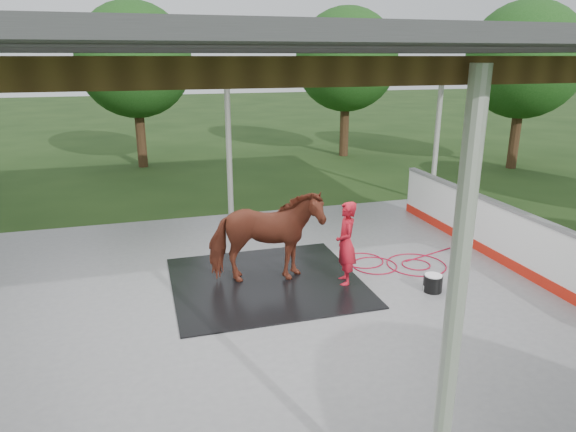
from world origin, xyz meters
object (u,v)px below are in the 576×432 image
object	(u,v)px
wash_bucket	(433,283)
handler	(346,243)
dasher_board	(515,242)
horse	(266,237)

from	to	relation	value
wash_bucket	handler	bearing A→B (deg)	151.08
dasher_board	handler	xyz separation A→B (m)	(-3.34, 0.27, 0.21)
horse	wash_bucket	world-z (taller)	horse
dasher_board	handler	size ratio (longest dim) A/B	5.31
handler	wash_bucket	distance (m)	1.63
dasher_board	handler	bearing A→B (deg)	175.35
horse	wash_bucket	xyz separation A→B (m)	(2.67, -1.16, -0.71)
horse	handler	bearing A→B (deg)	-100.04
dasher_board	wash_bucket	world-z (taller)	dasher_board
horse	wash_bucket	distance (m)	3.00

